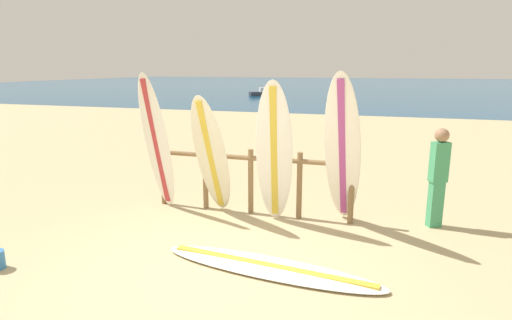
% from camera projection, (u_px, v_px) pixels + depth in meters
% --- Properties ---
extents(ground_plane, '(120.00, 120.00, 0.00)m').
position_uv_depth(ground_plane, '(206.00, 275.00, 5.01)').
color(ground_plane, tan).
extents(ocean_water, '(120.00, 80.00, 0.01)m').
position_uv_depth(ocean_water, '(373.00, 85.00, 59.05)').
color(ocean_water, navy).
rests_on(ocean_water, ground).
extents(surfboard_rack, '(3.45, 0.09, 1.12)m').
position_uv_depth(surfboard_rack, '(251.00, 174.00, 7.02)').
color(surfboard_rack, olive).
rests_on(surfboard_rack, ground).
extents(surfboard_leaning_far_left, '(0.57, 0.67, 2.39)m').
position_uv_depth(surfboard_leaning_far_left, '(157.00, 143.00, 7.07)').
color(surfboard_leaning_far_left, white).
rests_on(surfboard_leaning_far_left, ground).
extents(surfboard_leaning_left, '(0.59, 0.90, 2.06)m').
position_uv_depth(surfboard_leaning_left, '(211.00, 156.00, 6.79)').
color(surfboard_leaning_left, silver).
rests_on(surfboard_leaning_left, ground).
extents(surfboard_leaning_center_left, '(0.64, 0.63, 2.29)m').
position_uv_depth(surfboard_leaning_center_left, '(274.00, 153.00, 6.45)').
color(surfboard_leaning_center_left, white).
rests_on(surfboard_leaning_center_left, ground).
extents(surfboard_leaning_center, '(0.58, 1.21, 2.43)m').
position_uv_depth(surfboard_leaning_center, '(343.00, 152.00, 6.21)').
color(surfboard_leaning_center, white).
rests_on(surfboard_leaning_center, ground).
extents(surfboard_lying_on_sand, '(2.93, 0.89, 0.08)m').
position_uv_depth(surfboard_lying_on_sand, '(269.00, 267.00, 5.14)').
color(surfboard_lying_on_sand, white).
rests_on(surfboard_lying_on_sand, ground).
extents(beachgoer_standing, '(0.30, 0.26, 1.56)m').
position_uv_depth(beachgoer_standing, '(438.00, 174.00, 6.37)').
color(beachgoer_standing, '#3F9966').
rests_on(beachgoer_standing, ground).
extents(small_boat_offshore, '(2.91, 2.25, 0.71)m').
position_uv_depth(small_boat_offshore, '(265.00, 93.00, 36.62)').
color(small_boat_offshore, '#333842').
rests_on(small_boat_offshore, ocean_water).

